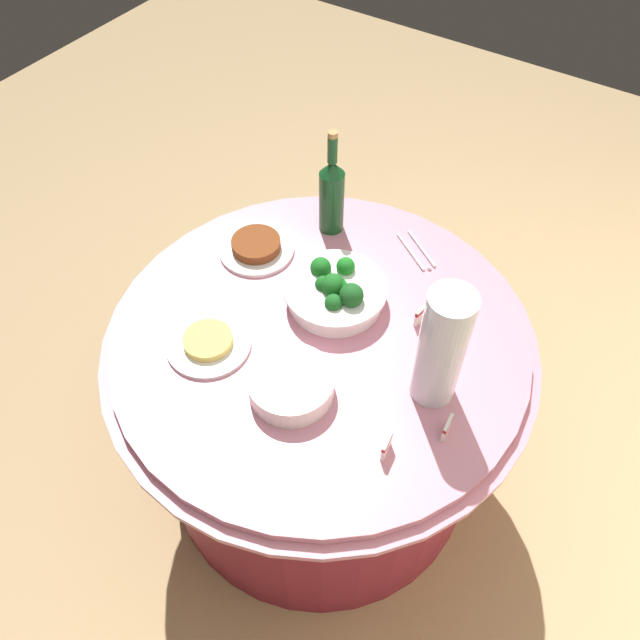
{
  "coord_description": "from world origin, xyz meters",
  "views": [
    {
      "loc": [
        0.85,
        0.56,
        2.04
      ],
      "look_at": [
        0.0,
        0.0,
        0.79
      ],
      "focal_mm": 35.34,
      "sensor_mm": 36.0,
      "label": 1
    }
  ],
  "objects_px": {
    "plate_stack": "(291,385)",
    "label_placard_rear": "(447,427)",
    "food_plate_stir_fry": "(256,247)",
    "label_placard_front": "(387,445)",
    "serving_tongs": "(417,252)",
    "label_placard_mid": "(421,314)",
    "wine_bottle": "(332,194)",
    "food_plate_noodles": "(208,342)",
    "decorative_fruit_vase": "(441,353)",
    "broccoli_bowl": "(335,291)"
  },
  "relations": [
    {
      "from": "label_placard_rear",
      "to": "label_placard_front",
      "type": "bearing_deg",
      "value": -38.51
    },
    {
      "from": "serving_tongs",
      "to": "label_placard_rear",
      "type": "distance_m",
      "value": 0.6
    },
    {
      "from": "wine_bottle",
      "to": "label_placard_front",
      "type": "relative_size",
      "value": 6.11
    },
    {
      "from": "plate_stack",
      "to": "label_placard_rear",
      "type": "bearing_deg",
      "value": 105.37
    },
    {
      "from": "wine_bottle",
      "to": "food_plate_stir_fry",
      "type": "xyz_separation_m",
      "value": [
        0.21,
        -0.13,
        -0.11
      ]
    },
    {
      "from": "food_plate_noodles",
      "to": "label_placard_rear",
      "type": "relative_size",
      "value": 4.0
    },
    {
      "from": "plate_stack",
      "to": "serving_tongs",
      "type": "relative_size",
      "value": 1.34
    },
    {
      "from": "plate_stack",
      "to": "food_plate_noodles",
      "type": "xyz_separation_m",
      "value": [
        0.0,
        -0.26,
        -0.02
      ]
    },
    {
      "from": "plate_stack",
      "to": "decorative_fruit_vase",
      "type": "xyz_separation_m",
      "value": [
        -0.2,
        0.28,
        0.12
      ]
    },
    {
      "from": "broccoli_bowl",
      "to": "plate_stack",
      "type": "bearing_deg",
      "value": 12.3
    },
    {
      "from": "label_placard_mid",
      "to": "plate_stack",
      "type": "bearing_deg",
      "value": -23.5
    },
    {
      "from": "wine_bottle",
      "to": "food_plate_noodles",
      "type": "relative_size",
      "value": 1.53
    },
    {
      "from": "decorative_fruit_vase",
      "to": "label_placard_front",
      "type": "distance_m",
      "value": 0.24
    },
    {
      "from": "wine_bottle",
      "to": "label_placard_mid",
      "type": "height_order",
      "value": "wine_bottle"
    },
    {
      "from": "plate_stack",
      "to": "serving_tongs",
      "type": "bearing_deg",
      "value": 176.79
    },
    {
      "from": "decorative_fruit_vase",
      "to": "wine_bottle",
      "type": "bearing_deg",
      "value": -124.23
    },
    {
      "from": "decorative_fruit_vase",
      "to": "broccoli_bowl",
      "type": "bearing_deg",
      "value": -107.22
    },
    {
      "from": "wine_bottle",
      "to": "food_plate_stir_fry",
      "type": "relative_size",
      "value": 1.53
    },
    {
      "from": "serving_tongs",
      "to": "label_placard_front",
      "type": "xyz_separation_m",
      "value": [
        0.61,
        0.24,
        0.03
      ]
    },
    {
      "from": "food_plate_stir_fry",
      "to": "label_placard_front",
      "type": "bearing_deg",
      "value": 60.52
    },
    {
      "from": "serving_tongs",
      "to": "label_placard_mid",
      "type": "bearing_deg",
      "value": 29.38
    },
    {
      "from": "decorative_fruit_vase",
      "to": "label_placard_rear",
      "type": "distance_m",
      "value": 0.17
    },
    {
      "from": "decorative_fruit_vase",
      "to": "serving_tongs",
      "type": "bearing_deg",
      "value": -147.97
    },
    {
      "from": "label_placard_mid",
      "to": "food_plate_stir_fry",
      "type": "bearing_deg",
      "value": -87.25
    },
    {
      "from": "plate_stack",
      "to": "serving_tongs",
      "type": "xyz_separation_m",
      "value": [
        -0.6,
        0.03,
        -0.03
      ]
    },
    {
      "from": "food_plate_stir_fry",
      "to": "food_plate_noodles",
      "type": "relative_size",
      "value": 1.0
    },
    {
      "from": "plate_stack",
      "to": "label_placard_rear",
      "type": "height_order",
      "value": "plate_stack"
    },
    {
      "from": "plate_stack",
      "to": "decorative_fruit_vase",
      "type": "relative_size",
      "value": 0.62
    },
    {
      "from": "decorative_fruit_vase",
      "to": "food_plate_noodles",
      "type": "relative_size",
      "value": 1.55
    },
    {
      "from": "wine_bottle",
      "to": "food_plate_stir_fry",
      "type": "height_order",
      "value": "wine_bottle"
    },
    {
      "from": "label_placard_front",
      "to": "wine_bottle",
      "type": "bearing_deg",
      "value": -137.97
    },
    {
      "from": "wine_bottle",
      "to": "label_placard_rear",
      "type": "distance_m",
      "value": 0.76
    },
    {
      "from": "plate_stack",
      "to": "serving_tongs",
      "type": "height_order",
      "value": "plate_stack"
    },
    {
      "from": "label_placard_mid",
      "to": "label_placard_rear",
      "type": "height_order",
      "value": "same"
    },
    {
      "from": "food_plate_stir_fry",
      "to": "food_plate_noodles",
      "type": "height_order",
      "value": "food_plate_stir_fry"
    },
    {
      "from": "serving_tongs",
      "to": "wine_bottle",
      "type": "bearing_deg",
      "value": -80.4
    },
    {
      "from": "broccoli_bowl",
      "to": "decorative_fruit_vase",
      "type": "bearing_deg",
      "value": 72.78
    },
    {
      "from": "wine_bottle",
      "to": "label_placard_rear",
      "type": "height_order",
      "value": "wine_bottle"
    },
    {
      "from": "serving_tongs",
      "to": "label_placard_rear",
      "type": "xyz_separation_m",
      "value": [
        0.49,
        0.33,
        0.03
      ]
    },
    {
      "from": "plate_stack",
      "to": "food_plate_noodles",
      "type": "height_order",
      "value": "plate_stack"
    },
    {
      "from": "food_plate_noodles",
      "to": "broccoli_bowl",
      "type": "bearing_deg",
      "value": 147.67
    },
    {
      "from": "food_plate_stir_fry",
      "to": "label_placard_mid",
      "type": "xyz_separation_m",
      "value": [
        -0.03,
        0.52,
        0.01
      ]
    },
    {
      "from": "serving_tongs",
      "to": "label_placard_front",
      "type": "relative_size",
      "value": 2.86
    },
    {
      "from": "plate_stack",
      "to": "food_plate_stir_fry",
      "type": "xyz_separation_m",
      "value": [
        -0.34,
        -0.36,
        -0.01
      ]
    },
    {
      "from": "plate_stack",
      "to": "label_placard_front",
      "type": "distance_m",
      "value": 0.27
    },
    {
      "from": "serving_tongs",
      "to": "label_placard_rear",
      "type": "bearing_deg",
      "value": 33.98
    },
    {
      "from": "decorative_fruit_vase",
      "to": "serving_tongs",
      "type": "relative_size",
      "value": 2.16
    },
    {
      "from": "food_plate_stir_fry",
      "to": "food_plate_noodles",
      "type": "xyz_separation_m",
      "value": [
        0.35,
        0.1,
        -0.0
      ]
    },
    {
      "from": "broccoli_bowl",
      "to": "serving_tongs",
      "type": "bearing_deg",
      "value": 161.11
    },
    {
      "from": "plate_stack",
      "to": "wine_bottle",
      "type": "xyz_separation_m",
      "value": [
        -0.55,
        -0.24,
        0.1
      ]
    }
  ]
}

